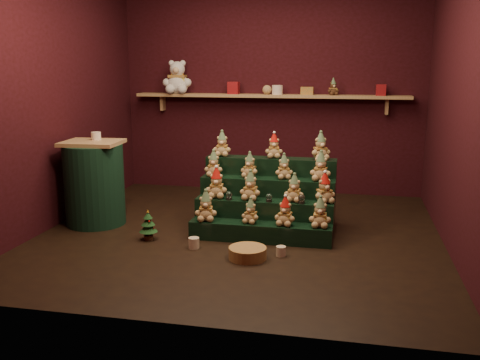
% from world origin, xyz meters
% --- Properties ---
extents(ground, '(4.00, 4.00, 0.00)m').
position_xyz_m(ground, '(0.00, 0.00, 0.00)').
color(ground, black).
rests_on(ground, ground).
extents(back_wall, '(4.00, 0.10, 2.80)m').
position_xyz_m(back_wall, '(0.00, 2.05, 1.40)').
color(back_wall, black).
rests_on(back_wall, ground).
extents(front_wall, '(4.00, 0.10, 2.80)m').
position_xyz_m(front_wall, '(0.00, -2.05, 1.40)').
color(front_wall, black).
rests_on(front_wall, ground).
extents(left_wall, '(0.10, 4.00, 2.80)m').
position_xyz_m(left_wall, '(-2.05, 0.00, 1.40)').
color(left_wall, black).
rests_on(left_wall, ground).
extents(right_wall, '(0.10, 4.00, 2.80)m').
position_xyz_m(right_wall, '(2.05, 0.00, 1.40)').
color(right_wall, black).
rests_on(right_wall, ground).
extents(back_shelf, '(3.60, 0.26, 0.24)m').
position_xyz_m(back_shelf, '(0.00, 1.87, 1.29)').
color(back_shelf, tan).
rests_on(back_shelf, ground).
extents(riser_tier_front, '(1.40, 0.22, 0.18)m').
position_xyz_m(riser_tier_front, '(0.24, -0.18, 0.09)').
color(riser_tier_front, black).
rests_on(riser_tier_front, ground).
extents(riser_tier_midfront, '(1.40, 0.22, 0.36)m').
position_xyz_m(riser_tier_midfront, '(0.24, 0.04, 0.18)').
color(riser_tier_midfront, black).
rests_on(riser_tier_midfront, ground).
extents(riser_tier_midback, '(1.40, 0.22, 0.54)m').
position_xyz_m(riser_tier_midback, '(0.24, 0.26, 0.27)').
color(riser_tier_midback, black).
rests_on(riser_tier_midback, ground).
extents(riser_tier_back, '(1.40, 0.22, 0.72)m').
position_xyz_m(riser_tier_back, '(0.24, 0.48, 0.36)').
color(riser_tier_back, black).
rests_on(riser_tier_back, ground).
extents(teddy_0, '(0.25, 0.23, 0.31)m').
position_xyz_m(teddy_0, '(-0.30, -0.19, 0.33)').
color(teddy_0, tan).
rests_on(teddy_0, riser_tier_front).
extents(teddy_1, '(0.21, 0.20, 0.25)m').
position_xyz_m(teddy_1, '(0.15, -0.18, 0.30)').
color(teddy_1, tan).
rests_on(teddy_1, riser_tier_front).
extents(teddy_2, '(0.23, 0.21, 0.28)m').
position_xyz_m(teddy_2, '(0.49, -0.19, 0.32)').
color(teddy_2, tan).
rests_on(teddy_2, riser_tier_front).
extents(teddy_3, '(0.22, 0.20, 0.29)m').
position_xyz_m(teddy_3, '(0.82, -0.18, 0.33)').
color(teddy_3, tan).
rests_on(teddy_3, riser_tier_front).
extents(teddy_4, '(0.24, 0.22, 0.31)m').
position_xyz_m(teddy_4, '(-0.25, 0.05, 0.51)').
color(teddy_4, tan).
rests_on(teddy_4, riser_tier_midfront).
extents(teddy_5, '(0.23, 0.21, 0.30)m').
position_xyz_m(teddy_5, '(0.10, 0.03, 0.51)').
color(teddy_5, tan).
rests_on(teddy_5, riser_tier_midfront).
extents(teddy_6, '(0.21, 0.19, 0.28)m').
position_xyz_m(teddy_6, '(0.54, 0.05, 0.50)').
color(teddy_6, tan).
rests_on(teddy_6, riser_tier_midfront).
extents(teddy_7, '(0.28, 0.28, 0.30)m').
position_xyz_m(teddy_7, '(0.84, 0.05, 0.51)').
color(teddy_7, tan).
rests_on(teddy_7, riser_tier_midfront).
extents(teddy_8, '(0.21, 0.20, 0.27)m').
position_xyz_m(teddy_8, '(-0.34, 0.26, 0.68)').
color(teddy_8, tan).
rests_on(teddy_8, riser_tier_midback).
extents(teddy_9, '(0.22, 0.21, 0.26)m').
position_xyz_m(teddy_9, '(0.05, 0.27, 0.67)').
color(teddy_9, tan).
rests_on(teddy_9, riser_tier_midback).
extents(teddy_10, '(0.22, 0.21, 0.26)m').
position_xyz_m(teddy_10, '(0.41, 0.28, 0.67)').
color(teddy_10, tan).
rests_on(teddy_10, riser_tier_midback).
extents(teddy_11, '(0.23, 0.21, 0.30)m').
position_xyz_m(teddy_11, '(0.79, 0.26, 0.69)').
color(teddy_11, tan).
rests_on(teddy_11, riser_tier_midback).
extents(teddy_12, '(0.21, 0.19, 0.27)m').
position_xyz_m(teddy_12, '(-0.30, 0.48, 0.86)').
color(teddy_12, tan).
rests_on(teddy_12, riser_tier_back).
extents(teddy_13, '(0.21, 0.19, 0.26)m').
position_xyz_m(teddy_13, '(0.27, 0.49, 0.85)').
color(teddy_13, tan).
rests_on(teddy_13, riser_tier_back).
extents(teddy_14, '(0.27, 0.26, 0.29)m').
position_xyz_m(teddy_14, '(0.77, 0.47, 0.86)').
color(teddy_14, tan).
rests_on(teddy_14, riser_tier_back).
extents(snow_globe_a, '(0.06, 0.06, 0.09)m').
position_xyz_m(snow_globe_a, '(-0.11, -0.02, 0.40)').
color(snow_globe_a, black).
rests_on(snow_globe_a, riser_tier_midfront).
extents(snow_globe_b, '(0.06, 0.06, 0.08)m').
position_xyz_m(snow_globe_b, '(0.30, -0.02, 0.40)').
color(snow_globe_b, black).
rests_on(snow_globe_b, riser_tier_midfront).
extents(snow_globe_c, '(0.07, 0.07, 0.10)m').
position_xyz_m(snow_globe_c, '(0.62, -0.02, 0.41)').
color(snow_globe_c, black).
rests_on(snow_globe_c, riser_tier_midfront).
extents(side_table, '(0.63, 0.63, 0.91)m').
position_xyz_m(side_table, '(-1.61, 0.04, 0.45)').
color(side_table, tan).
rests_on(side_table, ground).
extents(table_ornament, '(0.10, 0.10, 0.08)m').
position_xyz_m(table_ornament, '(-1.61, 0.14, 0.95)').
color(table_ornament, beige).
rests_on(table_ornament, side_table).
extents(mini_christmas_tree, '(0.18, 0.18, 0.31)m').
position_xyz_m(mini_christmas_tree, '(-0.85, -0.37, 0.15)').
color(mini_christmas_tree, '#412817').
rests_on(mini_christmas_tree, ground).
extents(mug_left, '(0.10, 0.10, 0.10)m').
position_xyz_m(mug_left, '(-0.33, -0.52, 0.05)').
color(mug_left, beige).
rests_on(mug_left, ground).
extents(mug_right, '(0.09, 0.09, 0.09)m').
position_xyz_m(mug_right, '(0.50, -0.56, 0.05)').
color(mug_right, beige).
rests_on(mug_right, ground).
extents(wicker_basket, '(0.37, 0.37, 0.11)m').
position_xyz_m(wicker_basket, '(0.22, -0.69, 0.05)').
color(wicker_basket, '#A27D41').
rests_on(wicker_basket, ground).
extents(white_bear, '(0.43, 0.40, 0.55)m').
position_xyz_m(white_bear, '(-1.24, 1.84, 1.59)').
color(white_bear, silver).
rests_on(white_bear, back_shelf).
extents(brown_bear, '(0.19, 0.18, 0.21)m').
position_xyz_m(brown_bear, '(0.82, 1.84, 1.42)').
color(brown_bear, '#492C18').
rests_on(brown_bear, back_shelf).
extents(gift_tin_red_a, '(0.14, 0.14, 0.16)m').
position_xyz_m(gift_tin_red_a, '(-0.47, 1.85, 1.40)').
color(gift_tin_red_a, maroon).
rests_on(gift_tin_red_a, back_shelf).
extents(gift_tin_cream, '(0.14, 0.14, 0.12)m').
position_xyz_m(gift_tin_cream, '(0.11, 1.85, 1.38)').
color(gift_tin_cream, beige).
rests_on(gift_tin_cream, back_shelf).
extents(gift_tin_red_b, '(0.12, 0.12, 0.14)m').
position_xyz_m(gift_tin_red_b, '(1.41, 1.85, 1.39)').
color(gift_tin_red_b, maroon).
rests_on(gift_tin_red_b, back_shelf).
extents(shelf_plush_ball, '(0.12, 0.12, 0.12)m').
position_xyz_m(shelf_plush_ball, '(-0.03, 1.85, 1.38)').
color(shelf_plush_ball, tan).
rests_on(shelf_plush_ball, back_shelf).
extents(scarf_gift_box, '(0.16, 0.10, 0.10)m').
position_xyz_m(scarf_gift_box, '(0.49, 1.85, 1.37)').
color(scarf_gift_box, orange).
rests_on(scarf_gift_box, back_shelf).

